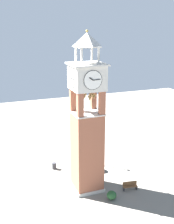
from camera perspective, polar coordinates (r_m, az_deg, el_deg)
The scene contains 8 objects.
ground at distance 32.45m, azimuth -0.00°, elevation -14.87°, with size 80.00×80.00×0.00m, color gray.
clock_tower at distance 29.35m, azimuth 0.00°, elevation -3.19°, with size 3.43×3.43×16.71m.
park_bench at distance 32.17m, azimuth 8.58°, elevation -14.37°, with size 0.69×1.65×0.95m.
lamp_post at distance 35.84m, azimuth 3.24°, elevation -7.08°, with size 0.36×0.36×3.60m.
trash_bin at distance 36.20m, azimuth -6.57°, elevation -10.64°, with size 0.52×0.52×0.80m, color #2D2D33.
shrub_near_entry at distance 35.90m, azimuth -2.16°, elevation -10.94°, with size 0.95×0.95×0.63m, color #234C28.
shrub_left_of_tower at distance 30.51m, azimuth 4.93°, elevation -16.21°, with size 1.00×1.00×0.90m, color #234C28.
shrub_behind_bench at distance 35.51m, azimuth 2.45°, elevation -10.96°, with size 1.08×1.08×0.97m, color #234C28.
Camera 1 is at (-25.75, 9.77, 17.16)m, focal length 45.78 mm.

